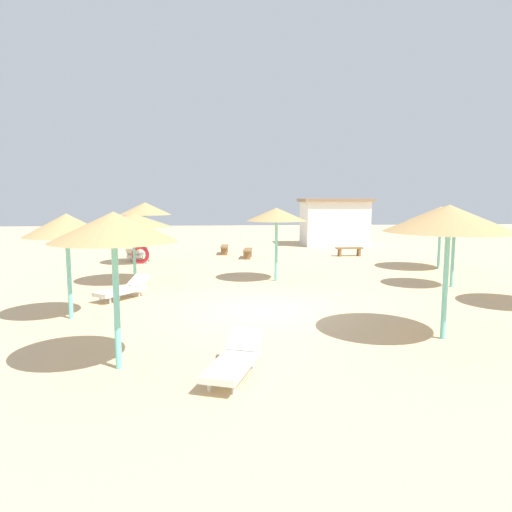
% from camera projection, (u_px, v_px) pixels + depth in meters
% --- Properties ---
extents(ground_plane, '(80.00, 80.00, 0.00)m').
position_uv_depth(ground_plane, '(264.00, 310.00, 13.37)').
color(ground_plane, '#D1B284').
extents(parasol_0, '(2.22, 2.22, 2.83)m').
position_uv_depth(parasol_0, '(67.00, 226.00, 12.14)').
color(parasol_0, '#6BC6BC').
rests_on(parasol_0, ground).
extents(parasol_1, '(2.47, 2.47, 3.00)m').
position_uv_depth(parasol_1, '(145.00, 209.00, 22.19)').
color(parasol_1, '#6BC6BC').
rests_on(parasol_1, ground).
extents(parasol_3, '(2.34, 2.34, 2.99)m').
position_uv_depth(parasol_3, '(114.00, 228.00, 8.49)').
color(parasol_3, '#6BC6BC').
rests_on(parasol_3, ground).
extents(parasol_4, '(2.80, 2.80, 2.65)m').
position_uv_depth(parasol_4, '(133.00, 221.00, 17.26)').
color(parasol_4, '#6BC6BC').
rests_on(parasol_4, ground).
extents(parasol_5, '(2.89, 2.89, 2.83)m').
position_uv_depth(parasol_5, '(441.00, 214.00, 20.70)').
color(parasol_5, '#6BC6BC').
rests_on(parasol_5, ground).
extents(parasol_6, '(2.24, 2.24, 2.80)m').
position_uv_depth(parasol_6, '(455.00, 219.00, 16.46)').
color(parasol_6, '#6BC6BC').
rests_on(parasol_6, ground).
extents(parasol_7, '(2.88, 2.88, 3.09)m').
position_uv_depth(parasol_7, '(449.00, 219.00, 10.32)').
color(parasol_7, '#6BC6BC').
rests_on(parasol_7, ground).
extents(parasol_8, '(2.31, 2.31, 2.85)m').
position_uv_depth(parasol_8, '(276.00, 215.00, 17.73)').
color(parasol_8, '#6BC6BC').
rests_on(parasol_8, ground).
extents(lounger_0, '(1.63, 1.92, 0.68)m').
position_uv_depth(lounger_0, '(123.00, 289.00, 14.81)').
color(lounger_0, silver).
rests_on(lounger_0, ground).
extents(lounger_1, '(0.67, 1.90, 0.71)m').
position_uv_depth(lounger_1, '(136.00, 254.00, 23.79)').
color(lounger_1, silver).
rests_on(lounger_1, ground).
extents(lounger_3, '(1.23, 2.01, 0.66)m').
position_uv_depth(lounger_3, '(235.00, 360.00, 8.39)').
color(lounger_3, silver).
rests_on(lounger_3, ground).
extents(bench_0, '(1.52, 0.48, 0.49)m').
position_uv_depth(bench_0, '(349.00, 250.00, 25.53)').
color(bench_0, brown).
rests_on(bench_0, ground).
extents(bench_1, '(0.60, 1.54, 0.49)m').
position_uv_depth(bench_1, '(248.00, 252.00, 24.70)').
color(bench_1, brown).
rests_on(bench_1, ground).
extents(bench_2, '(0.46, 1.52, 0.49)m').
position_uv_depth(bench_2, '(224.00, 248.00, 26.43)').
color(bench_2, brown).
rests_on(bench_2, ground).
extents(beach_cabana, '(4.58, 3.53, 3.15)m').
position_uv_depth(beach_cabana, '(334.00, 222.00, 31.39)').
color(beach_cabana, white).
rests_on(beach_cabana, ground).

